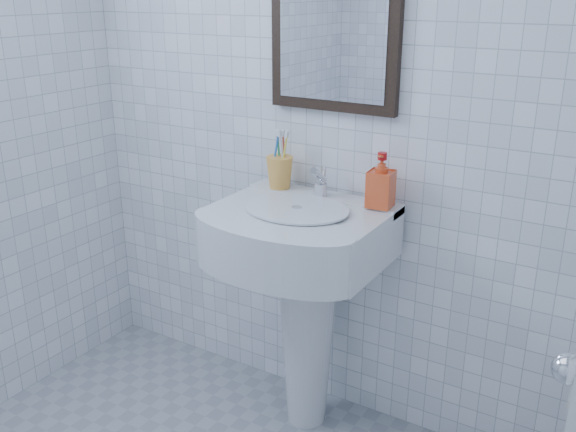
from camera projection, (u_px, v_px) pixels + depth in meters
The scene contains 6 objects.
wall_back at pixel (323, 106), 2.38m from camera, with size 2.20×0.02×2.50m, color white.
washbasin at pixel (304, 281), 2.40m from camera, with size 0.61×0.45×0.94m.
faucet at pixel (320, 184), 2.37m from camera, with size 0.05×0.11×0.12m.
toothbrush_cup at pixel (280, 172), 2.47m from camera, with size 0.10×0.10×0.12m, color #EEA441, non-canonical shape.
soap_dispenser at pixel (381, 180), 2.24m from camera, with size 0.09×0.09×0.19m, color red.
wall_mirror at pixel (334, 22), 2.24m from camera, with size 0.50×0.04×0.62m.
Camera 1 is at (1.13, -0.90, 1.68)m, focal length 40.00 mm.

